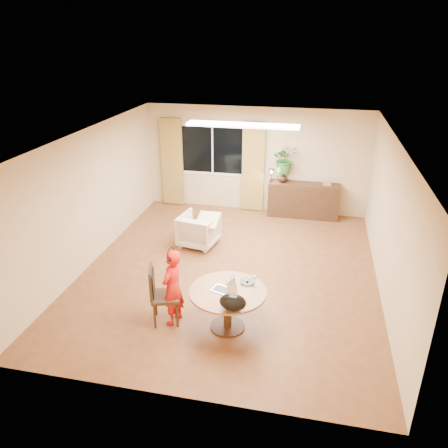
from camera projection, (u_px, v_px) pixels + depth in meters
name	position (u px, v px, depth m)	size (l,w,h in m)	color
floor	(230.00, 270.00, 8.44)	(6.50, 6.50, 0.00)	brown
ceiling	(231.00, 137.00, 7.38)	(6.50, 6.50, 0.00)	white
wall_back	(256.00, 160.00, 10.81)	(5.50, 5.50, 0.00)	tan
wall_left	(91.00, 197.00, 8.43)	(6.50, 6.50, 0.00)	tan
wall_right	(389.00, 221.00, 7.38)	(6.50, 6.50, 0.00)	tan
window	(213.00, 150.00, 10.92)	(1.70, 0.03, 1.30)	white
curtain_left	(172.00, 162.00, 11.20)	(0.55, 0.08, 2.25)	olive
curtain_right	(253.00, 167.00, 10.80)	(0.55, 0.08, 2.25)	olive
ceiling_panel	(243.00, 125.00, 8.46)	(2.20, 0.35, 0.05)	white
dining_table	(228.00, 299.00, 6.62)	(1.18, 1.18, 0.67)	brown
dining_chair	(165.00, 295.00, 6.79)	(0.47, 0.43, 0.98)	black
child	(173.00, 287.00, 6.72)	(0.30, 0.46, 1.26)	red
laptop	(223.00, 284.00, 6.52)	(0.34, 0.23, 0.23)	#B7B7BC
tumbler	(232.00, 279.00, 6.76)	(0.07, 0.07, 0.10)	white
wine_glass	(254.00, 281.00, 6.63)	(0.07, 0.07, 0.19)	white
pot_lid	(247.00, 282.00, 6.77)	(0.23, 0.23, 0.04)	white
handbag	(233.00, 302.00, 6.06)	(0.39, 0.22, 0.26)	black
armchair	(199.00, 230.00, 9.31)	(0.75, 0.77, 0.70)	beige
throw	(208.00, 216.00, 9.05)	(0.45, 0.55, 0.03)	beige
sideboard	(303.00, 200.00, 10.71)	(1.71, 0.42, 0.86)	black
vase	(283.00, 177.00, 10.59)	(0.24, 0.24, 0.25)	black
bouquet	(285.00, 159.00, 10.40)	(0.59, 0.51, 0.66)	#3A6927
book_stack	(327.00, 184.00, 10.42)	(0.20, 0.15, 0.08)	#976B4D
desk_lamp	(271.00, 175.00, 10.58)	(0.14, 0.14, 0.34)	black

